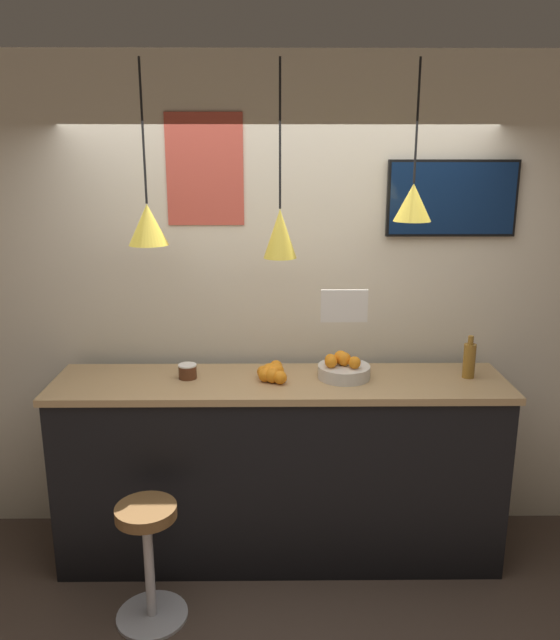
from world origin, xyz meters
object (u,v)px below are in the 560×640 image
spread_jar (188,371)px  juice_bottle (469,360)px  mounted_tv (452,198)px  fruit_bowl (343,369)px  bar_stool (148,548)px

spread_jar → juice_bottle: bearing=0.0°
spread_jar → mounted_tv: size_ratio=0.14×
fruit_bowl → spread_jar: (-0.88, 0.00, -0.01)m
bar_stool → fruit_bowl: 1.40m
fruit_bowl → mounted_tv: bearing=26.0°
bar_stool → mounted_tv: mounted_tv is taller
juice_bottle → spread_jar: juice_bottle is taller
bar_stool → juice_bottle: juice_bottle is taller
bar_stool → spread_jar: bearing=75.7°
spread_jar → fruit_bowl: bearing=-0.1°
mounted_tv → spread_jar: bearing=-168.5°
fruit_bowl → juice_bottle: 0.72m
spread_jar → mounted_tv: 1.82m
bar_stool → juice_bottle: bearing=18.5°
fruit_bowl → juice_bottle: (0.71, 0.00, 0.05)m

